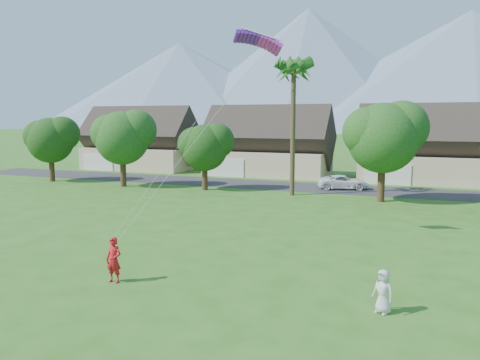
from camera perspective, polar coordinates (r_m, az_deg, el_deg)
The scene contains 10 objects.
ground at distance 17.74m, azimuth -12.33°, elevation -16.33°, with size 500.00×500.00×0.00m, color #2D6019.
street at distance 48.82m, azimuth 10.29°, elevation -0.97°, with size 90.00×7.00×0.01m, color #2D2D30.
kite_flyer at distance 21.35m, azimuth -15.13°, elevation -9.40°, with size 0.73×0.48×2.01m, color red.
watcher at distance 18.38m, azimuth 17.04°, elevation -12.86°, with size 0.81×0.52×1.65m, color silver.
parked_car at distance 48.42m, azimuth 12.44°, elevation -0.26°, with size 2.35×5.10×1.42m, color white.
mountain_ridge at distance 274.31m, azimuth 21.97°, elevation 11.59°, with size 540.00×240.00×70.00m.
houses_row at distance 57.20m, azimuth 12.60°, elevation 3.66°, with size 72.75×8.19×8.86m.
tree_row at distance 42.67m, azimuth 7.36°, elevation 4.47°, with size 62.27×6.67×8.45m.
fan_palm at distance 43.64m, azimuth 6.58°, elevation 13.64°, with size 3.00×3.00×13.80m.
parafoil_kite at distance 27.21m, azimuth 2.26°, elevation 16.73°, with size 2.95×1.48×0.50m.
Camera 1 is at (9.14, -13.43, 7.13)m, focal length 35.00 mm.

